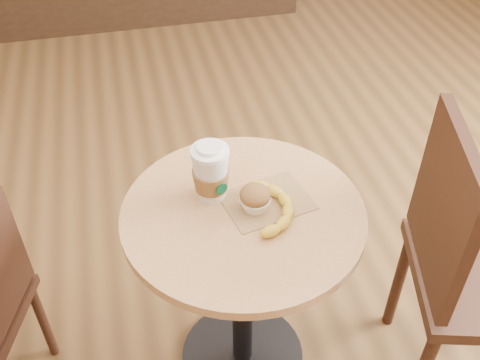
{
  "coord_description": "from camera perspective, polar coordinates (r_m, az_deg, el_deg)",
  "views": [
    {
      "loc": [
        -0.24,
        -0.98,
        1.85
      ],
      "look_at": [
        0.02,
        0.16,
        0.83
      ],
      "focal_mm": 42.0,
      "sensor_mm": 36.0,
      "label": 1
    }
  ],
  "objects": [
    {
      "name": "kraft_bag",
      "position": [
        1.6,
        2.73,
        -2.15
      ],
      "size": [
        0.27,
        0.23,
        0.0
      ],
      "primitive_type": "cube",
      "rotation": [
        0.0,
        0.0,
        0.21
      ],
      "color": "olive",
      "rests_on": "cafe_table"
    },
    {
      "name": "chair_right",
      "position": [
        1.82,
        22.33,
        -7.99
      ],
      "size": [
        0.55,
        0.55,
        1.02
      ],
      "rotation": [
        0.0,
        0.0,
        1.3
      ],
      "color": "#341C12",
      "rests_on": "ground"
    },
    {
      "name": "cafe_table",
      "position": [
        1.74,
        0.31,
        -8.35
      ],
      "size": [
        0.69,
        0.69,
        0.75
      ],
      "color": "black",
      "rests_on": "ground"
    },
    {
      "name": "muffin",
      "position": [
        1.55,
        1.54,
        -1.88
      ],
      "size": [
        0.09,
        0.09,
        0.08
      ],
      "color": "white",
      "rests_on": "kraft_bag"
    },
    {
      "name": "banana",
      "position": [
        1.56,
        3.5,
        -2.68
      ],
      "size": [
        0.18,
        0.26,
        0.03
      ],
      "primitive_type": null,
      "rotation": [
        0.0,
        0.0,
        -0.19
      ],
      "color": "gold",
      "rests_on": "kraft_bag"
    },
    {
      "name": "coffee_cup",
      "position": [
        1.57,
        -2.99,
        0.57
      ],
      "size": [
        0.11,
        0.11,
        0.18
      ],
      "rotation": [
        0.0,
        0.0,
        0.41
      ],
      "color": "silver",
      "rests_on": "cafe_table"
    }
  ]
}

